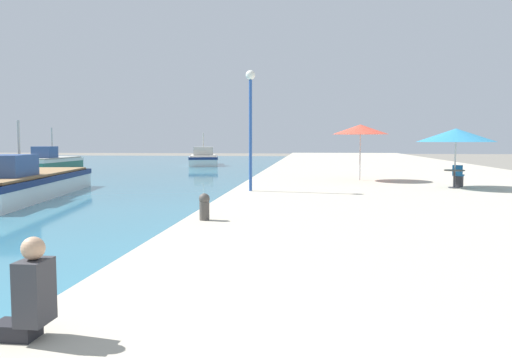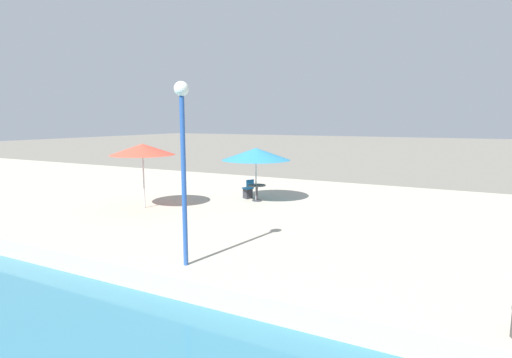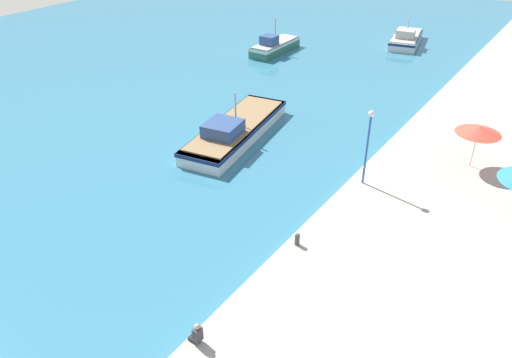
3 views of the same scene
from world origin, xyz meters
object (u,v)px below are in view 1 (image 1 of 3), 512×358
object	(u,v)px
fishing_boat_far	(203,159)
cafe_table	(454,175)
mooring_bollard	(204,206)
cafe_umbrella_white	(360,129)
fishing_boat_near	(18,183)
cafe_umbrella_pink	(456,135)
person_at_quay	(30,294)
fishing_boat_mid	(52,162)
cafe_chair_left	(458,179)
lamppost	(250,109)

from	to	relation	value
fishing_boat_far	cafe_table	world-z (taller)	fishing_boat_far
mooring_bollard	cafe_umbrella_white	bearing A→B (deg)	69.05
fishing_boat_near	cafe_umbrella_pink	world-z (taller)	fishing_boat_near
fishing_boat_far	cafe_table	size ratio (longest dim) A/B	9.62
cafe_umbrella_pink	person_at_quay	size ratio (longest dim) A/B	3.09
fishing_boat_mid	person_at_quay	size ratio (longest dim) A/B	6.75
cafe_table	person_at_quay	xyz separation A→B (m)	(-8.40, -16.46, -0.09)
cafe_umbrella_white	cafe_table	world-z (taller)	cafe_umbrella_white
cafe_chair_left	person_at_quay	world-z (taller)	person_at_quay
cafe_chair_left	lamppost	xyz separation A→B (m)	(-8.39, -2.71, 2.77)
cafe_umbrella_pink	person_at_quay	world-z (taller)	cafe_umbrella_pink
fishing_boat_far	person_at_quay	world-z (taller)	fishing_boat_far
fishing_boat_mid	cafe_umbrella_white	bearing A→B (deg)	-31.77
lamppost	fishing_boat_mid	bearing A→B (deg)	133.77
cafe_table	lamppost	bearing A→B (deg)	-165.58
fishing_boat_mid	mooring_bollard	world-z (taller)	fishing_boat_mid
fishing_boat_far	mooring_bollard	bearing A→B (deg)	-89.63
fishing_boat_far	cafe_chair_left	world-z (taller)	fishing_boat_far
fishing_boat_mid	cafe_umbrella_white	distance (m)	27.33
fishing_boat_near	fishing_boat_mid	xyz separation A→B (m)	(-8.49, 18.28, 0.03)
cafe_chair_left	person_at_quay	xyz separation A→B (m)	(-8.74, -17.10, 0.12)
person_at_quay	lamppost	world-z (taller)	lamppost
fishing_boat_near	fishing_boat_far	size ratio (longest dim) A/B	1.46
cafe_umbrella_white	cafe_table	xyz separation A→B (m)	(3.44, -3.53, -1.92)
lamppost	mooring_bollard	bearing A→B (deg)	-91.94
cafe_chair_left	fishing_boat_far	bearing A→B (deg)	149.33
fishing_boat_near	cafe_chair_left	xyz separation A→B (m)	(18.65, 1.41, 0.21)
cafe_umbrella_pink	fishing_boat_far	bearing A→B (deg)	120.63
cafe_umbrella_pink	mooring_bollard	world-z (taller)	cafe_umbrella_pink
fishing_boat_mid	cafe_chair_left	bearing A→B (deg)	-32.74
fishing_boat_mid	cafe_umbrella_pink	world-z (taller)	fishing_boat_mid
person_at_quay	cafe_chair_left	bearing A→B (deg)	62.93
mooring_bollard	fishing_boat_far	bearing A→B (deg)	102.55
cafe_umbrella_white	lamppost	bearing A→B (deg)	-129.51
fishing_boat_mid	cafe_umbrella_pink	bearing A→B (deg)	-33.90
cafe_umbrella_white	cafe_chair_left	world-z (taller)	cafe_umbrella_white
cafe_table	fishing_boat_mid	bearing A→B (deg)	146.86
fishing_boat_mid	cafe_chair_left	xyz separation A→B (m)	(27.14, -16.86, 0.18)
fishing_boat_near	cafe_umbrella_pink	bearing A→B (deg)	-7.11
cafe_umbrella_pink	lamppost	world-z (taller)	lamppost
fishing_boat_near	cafe_umbrella_white	xyz separation A→B (m)	(14.88, 4.30, 2.34)
cafe_umbrella_white	mooring_bollard	xyz separation A→B (m)	(-4.86, -12.68, -2.11)
cafe_umbrella_pink	lamppost	distance (m)	8.42
fishing_boat_far	cafe_umbrella_pink	xyz separation A→B (m)	(16.64, -28.10, 2.04)
cafe_chair_left	lamppost	distance (m)	9.24
mooring_bollard	lamppost	bearing A→B (deg)	88.06
cafe_table	cafe_chair_left	size ratio (longest dim) A/B	0.88
cafe_umbrella_pink	cafe_chair_left	size ratio (longest dim) A/B	3.41
fishing_boat_near	cafe_table	xyz separation A→B (m)	(18.31, 0.77, 0.42)
person_at_quay	cafe_umbrella_pink	bearing A→B (deg)	62.96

